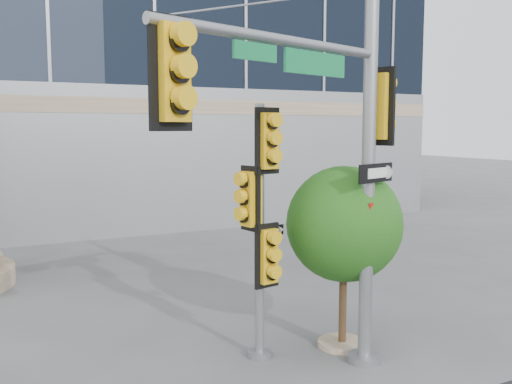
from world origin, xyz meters
name	(u,v)px	position (x,y,z in m)	size (l,w,h in m)	color
ground	(288,373)	(0.00, 0.00, 0.00)	(120.00, 120.00, 0.00)	#545456
main_signal_pole	(328,138)	(0.38, -0.59, 4.18)	(5.05, 2.09, 6.74)	slate
secondary_signal_pole	(261,212)	(-0.14, 0.77, 2.80)	(0.87, 0.63, 4.77)	slate
street_tree	(345,229)	(1.65, 0.62, 2.38)	(2.32, 2.26, 3.61)	gray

